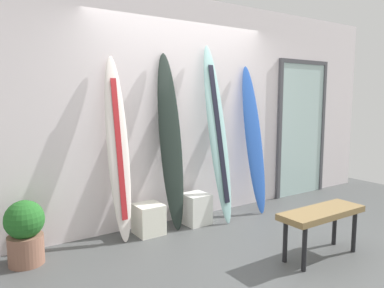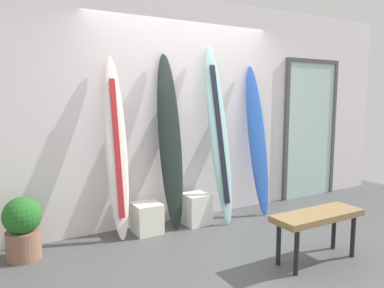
{
  "view_description": "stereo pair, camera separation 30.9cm",
  "coord_description": "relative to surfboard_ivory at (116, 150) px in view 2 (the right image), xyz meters",
  "views": [
    {
      "loc": [
        -2.43,
        -2.68,
        1.55
      ],
      "look_at": [
        -0.03,
        0.95,
        1.0
      ],
      "focal_mm": 33.86,
      "sensor_mm": 36.0,
      "label": 1
    },
    {
      "loc": [
        -2.17,
        -2.84,
        1.55
      ],
      "look_at": [
        -0.03,
        0.95,
        1.0
      ],
      "focal_mm": 33.86,
      "sensor_mm": 36.0,
      "label": 2
    }
  ],
  "objects": [
    {
      "name": "bench",
      "position": [
        1.47,
        -1.53,
        -0.58
      ],
      "size": [
        0.95,
        0.32,
        0.48
      ],
      "color": "olive",
      "rests_on": "ground"
    },
    {
      "name": "surfboard_charcoal",
      "position": [
        0.66,
        0.0,
        0.05
      ],
      "size": [
        0.3,
        0.38,
        2.09
      ],
      "color": "black",
      "rests_on": "ground"
    },
    {
      "name": "wall_back",
      "position": [
        0.96,
        0.31,
        0.41
      ],
      "size": [
        7.2,
        0.2,
        2.8
      ],
      "primitive_type": "cube",
      "color": "silver",
      "rests_on": "ground"
    },
    {
      "name": "display_block_center",
      "position": [
        0.97,
        -0.06,
        -0.8
      ],
      "size": [
        0.32,
        0.32,
        0.38
      ],
      "color": "silver",
      "rests_on": "ground"
    },
    {
      "name": "surfboard_cobalt",
      "position": [
        1.94,
        -0.05,
        -0.01
      ],
      "size": [
        0.29,
        0.48,
        2.0
      ],
      "color": "#2855B6",
      "rests_on": "ground"
    },
    {
      "name": "surfboard_ivory",
      "position": [
        0.0,
        0.0,
        0.0
      ],
      "size": [
        0.25,
        0.36,
        2.01
      ],
      "color": "silver",
      "rests_on": "ground"
    },
    {
      "name": "glass_door",
      "position": [
        3.19,
        0.19,
        0.11
      ],
      "size": [
        1.09,
        0.06,
        2.15
      ],
      "color": "silver",
      "rests_on": "ground"
    },
    {
      "name": "surfboard_seafoam",
      "position": [
        1.29,
        -0.08,
        0.12
      ],
      "size": [
        0.3,
        0.52,
        2.22
      ],
      "color": "#8EBFBC",
      "rests_on": "ground"
    },
    {
      "name": "potted_plant",
      "position": [
        -0.98,
        -0.1,
        -0.67
      ],
      "size": [
        0.36,
        0.36,
        0.61
      ],
      "color": "#895D4A",
      "rests_on": "ground"
    },
    {
      "name": "ground",
      "position": [
        0.96,
        -0.99,
        -1.01
      ],
      "size": [
        8.0,
        8.0,
        0.04
      ],
      "primitive_type": "cube",
      "color": "#4B4D4D"
    },
    {
      "name": "display_block_left",
      "position": [
        0.33,
        -0.05,
        -0.82
      ],
      "size": [
        0.31,
        0.31,
        0.35
      ],
      "color": "white",
      "rests_on": "ground"
    }
  ]
}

